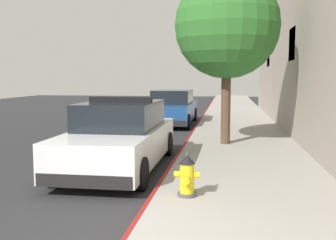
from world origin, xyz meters
TOP-DOWN VIEW (x-y plane):
  - ground_plane at (-4.34, 10.00)m, footprint 33.77×60.00m
  - sidewalk_pavement at (1.66, 10.00)m, footprint 3.33×60.00m
  - curb_painted_edge at (-0.04, 10.00)m, footprint 0.08×60.00m
  - police_cruiser at (-1.26, 4.44)m, footprint 1.94×4.84m
  - parked_car_silver_ahead at (-1.26, 13.28)m, footprint 1.94×4.84m
  - fire_hydrant at (0.55, 2.02)m, footprint 0.44×0.40m
  - street_tree at (1.16, 7.47)m, footprint 3.10×3.10m

SIDE VIEW (x-z plane):
  - ground_plane at x=-4.34m, z-range -0.20..0.00m
  - sidewalk_pavement at x=1.66m, z-range 0.00..0.14m
  - curb_painted_edge at x=-0.04m, z-range 0.00..0.14m
  - fire_hydrant at x=0.55m, z-range 0.11..0.87m
  - parked_car_silver_ahead at x=-1.26m, z-range -0.04..1.52m
  - police_cruiser at x=-1.26m, z-range -0.10..1.58m
  - street_tree at x=1.16m, z-range 1.10..6.15m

